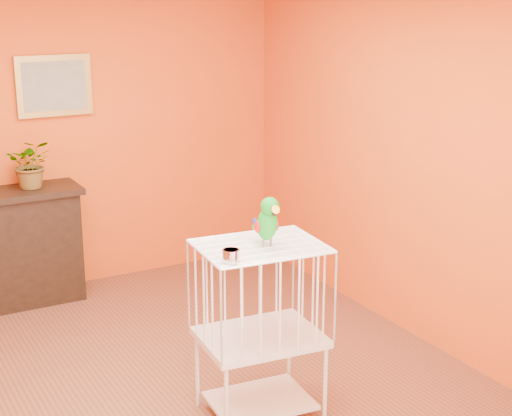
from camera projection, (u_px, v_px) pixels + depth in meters
ground at (167, 396)px, 5.03m from camera, size 4.50×4.50×0.00m
room_shell at (158, 154)px, 4.60m from camera, size 4.50×4.50×4.50m
console_cabinet at (2, 250)px, 6.33m from camera, size 1.30×0.47×0.96m
potted_plant at (31, 169)px, 6.31m from camera, size 0.46×0.49×0.31m
framed_picture at (54, 86)px, 6.41m from camera, size 0.62×0.04×0.50m
birdcage at (260, 329)px, 4.67m from camera, size 0.75×0.61×1.09m
feed_cup at (231, 255)px, 4.24m from camera, size 0.10×0.10×0.07m
parrot at (267, 221)px, 4.47m from camera, size 0.15×0.27×0.30m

